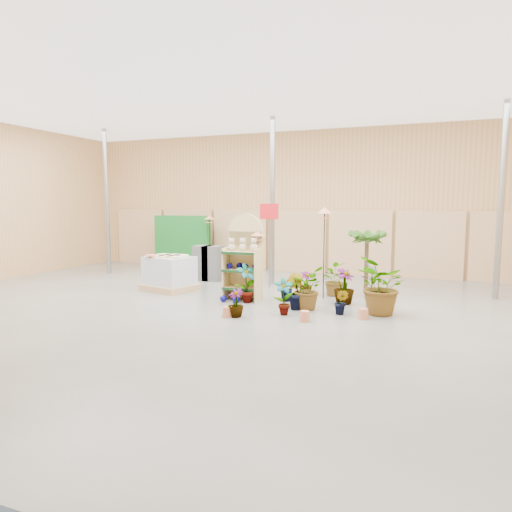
{
  "coord_description": "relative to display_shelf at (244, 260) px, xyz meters",
  "views": [
    {
      "loc": [
        4.07,
        -8.23,
        2.2
      ],
      "look_at": [
        0.3,
        1.5,
        1.0
      ],
      "focal_mm": 32.0,
      "sensor_mm": 36.0,
      "label": 1
    }
  ],
  "objects": [
    {
      "name": "potted_plant_2",
      "position": [
        1.6,
        -0.5,
        -0.46
      ],
      "size": [
        0.77,
        0.86,
        0.88
      ],
      "primitive_type": "imported",
      "rotation": [
        0.0,
        0.0,
        1.69
      ],
      "color": "#245113",
      "rests_on": "ground"
    },
    {
      "name": "gazing_balls_shelf",
      "position": [
        0.0,
        -0.11,
        -0.12
      ],
      "size": [
        0.72,
        0.25,
        0.14
      ],
      "color": "#06056F",
      "rests_on": "display_shelf"
    },
    {
      "name": "potted_plant_3",
      "position": [
        2.27,
        0.26,
        -0.51
      ],
      "size": [
        0.6,
        0.6,
        0.79
      ],
      "primitive_type": "imported",
      "rotation": [
        0.0,
        0.0,
        1.06
      ],
      "color": "#245113",
      "rests_on": "ground"
    },
    {
      "name": "bird_table_right",
      "position": [
        1.71,
        0.67,
        1.07
      ],
      "size": [
        0.34,
        0.34,
        2.12
      ],
      "color": "black",
      "rests_on": "ground"
    },
    {
      "name": "palm",
      "position": [
        2.54,
        1.75,
        0.5
      ],
      "size": [
        0.7,
        0.7,
        1.65
      ],
      "color": "#513926",
      "rests_on": "ground"
    },
    {
      "name": "potted_plant_9",
      "position": [
        2.4,
        -0.75,
        -0.64
      ],
      "size": [
        0.32,
        0.28,
        0.51
      ],
      "primitive_type": "imported",
      "rotation": [
        0.0,
        0.0,
        6.07
      ],
      "color": "#245113",
      "rests_on": "ground"
    },
    {
      "name": "gazing_balls_floor",
      "position": [
        -0.06,
        -0.41,
        -0.83
      ],
      "size": [
        0.63,
        0.39,
        0.15
      ],
      "color": "#06056F",
      "rests_on": "ground"
    },
    {
      "name": "charcoal_planters",
      "position": [
        -1.94,
        1.98,
        -0.4
      ],
      "size": [
        0.8,
        0.5,
        1.0
      ],
      "color": "#3B3B3B",
      "rests_on": "ground"
    },
    {
      "name": "bird_table_front",
      "position": [
        0.29,
        0.13,
        0.58
      ],
      "size": [
        0.34,
        0.34,
        1.61
      ],
      "color": "black",
      "rests_on": "ground"
    },
    {
      "name": "potted_plant_8",
      "position": [
        1.33,
        -1.18,
        -0.53
      ],
      "size": [
        0.47,
        0.41,
        0.75
      ],
      "primitive_type": "imported",
      "rotation": [
        0.0,
        0.0,
        0.46
      ],
      "color": "#245113",
      "rests_on": "ground"
    },
    {
      "name": "room",
      "position": [
        -0.04,
        -0.51,
        1.31
      ],
      "size": [
        15.2,
        12.1,
        4.7
      ],
      "color": "#5F5F5B",
      "rests_on": "ground"
    },
    {
      "name": "potted_plant_1",
      "position": [
        1.4,
        -0.62,
        -0.52
      ],
      "size": [
        0.53,
        0.51,
        0.75
      ],
      "primitive_type": "imported",
      "rotation": [
        0.0,
        0.0,
        2.51
      ],
      "color": "#245113",
      "rests_on": "ground"
    },
    {
      "name": "potted_plant_10",
      "position": [
        3.16,
        -0.48,
        -0.32
      ],
      "size": [
        1.27,
        1.34,
        1.17
      ],
      "primitive_type": "imported",
      "rotation": [
        0.0,
        0.0,
        5.14
      ],
      "color": "#245113",
      "rests_on": "ground"
    },
    {
      "name": "potted_plant_4",
      "position": [
        2.76,
        1.12,
        -0.49
      ],
      "size": [
        0.38,
        0.49,
        0.83
      ],
      "primitive_type": "imported",
      "rotation": [
        0.0,
        0.0,
        1.36
      ],
      "color": "#245113",
      "rests_on": "ground"
    },
    {
      "name": "display_shelf",
      "position": [
        0.0,
        0.0,
        0.0
      ],
      "size": [
        0.85,
        0.55,
        1.97
      ],
      "rotation": [
        0.0,
        0.0,
        0.04
      ],
      "color": "tan",
      "rests_on": "ground"
    },
    {
      "name": "pallet_stack",
      "position": [
        -2.19,
        0.28,
        -0.46
      ],
      "size": [
        1.43,
        1.29,
        0.9
      ],
      "rotation": [
        0.0,
        0.0,
        -0.26
      ],
      "color": "tan",
      "rests_on": "ground"
    },
    {
      "name": "teddy_bears",
      "position": [
        0.02,
        -0.09,
        0.35
      ],
      "size": [
        0.72,
        0.18,
        0.3
      ],
      "color": "#C4B095",
      "rests_on": "display_shelf"
    },
    {
      "name": "offer_sign",
      "position": [
        0.06,
        1.56,
        0.67
      ],
      "size": [
        0.5,
        0.08,
        2.2
      ],
      "color": "gray",
      "rests_on": "ground"
    },
    {
      "name": "potted_plant_0",
      "position": [
        0.22,
        -0.42,
        -0.46
      ],
      "size": [
        0.54,
        0.56,
        0.89
      ],
      "primitive_type": "imported",
      "rotation": [
        0.0,
        0.0,
        0.92
      ],
      "color": "#245113",
      "rests_on": "ground"
    },
    {
      "name": "potted_plant_6",
      "position": [
        1.85,
        1.09,
        -0.52
      ],
      "size": [
        0.92,
        0.91,
        0.77
      ],
      "primitive_type": "imported",
      "rotation": [
        0.0,
        0.0,
        2.39
      ],
      "color": "#245113",
      "rests_on": "ground"
    },
    {
      "name": "potted_plant_11",
      "position": [
        1.23,
        0.91,
        -0.62
      ],
      "size": [
        0.45,
        0.45,
        0.57
      ],
      "primitive_type": "imported",
      "rotation": [
        0.0,
        0.0,
        0.68
      ],
      "color": "#245113",
      "rests_on": "ground"
    },
    {
      "name": "bird_table_back",
      "position": [
        -2.6,
        3.38,
        0.81
      ],
      "size": [
        0.34,
        0.34,
        1.84
      ],
      "color": "black",
      "rests_on": "ground"
    },
    {
      "name": "potted_plant_7",
      "position": [
        0.51,
        -1.67,
        -0.63
      ],
      "size": [
        0.36,
        0.36,
        0.55
      ],
      "primitive_type": "imported",
      "rotation": [
        0.0,
        0.0,
        6.07
      ],
      "color": "#245113",
      "rests_on": "ground"
    },
    {
      "name": "trellis_stock",
      "position": [
        -3.84,
        3.78,
        -0.0
      ],
      "size": [
        2.0,
        0.3,
        1.8
      ],
      "primitive_type": "cube",
      "color": "#146420",
      "rests_on": "ground"
    },
    {
      "name": "potted_plant_5",
      "position": [
        1.0,
        0.11,
        -0.58
      ],
      "size": [
        0.36,
        0.41,
        0.64
      ],
      "primitive_type": "imported",
      "rotation": [
        0.0,
        0.0,
        1.31
      ],
      "color": "#245113",
      "rests_on": "ground"
    }
  ]
}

